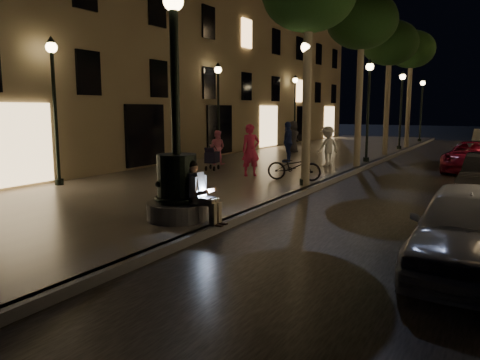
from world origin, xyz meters
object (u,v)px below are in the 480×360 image
Objects in this scene: tree_far at (411,50)px; bicycle at (294,166)px; lamp_curb_a at (306,92)px; pedestrian_red at (251,150)px; pedestrian_pink at (217,148)px; pedestrian_white at (328,146)px; fountain_lamppost at (177,176)px; lamp_left_b at (218,98)px; car_front at (470,229)px; tree_second at (362,22)px; lamp_curb_b at (369,97)px; pedestrian_blue at (288,142)px; tree_third at (390,44)px; lamp_curb_c at (401,100)px; lamp_left_a at (54,92)px; lamp_curb_d at (422,102)px; pedestrian_dark at (293,137)px; lamp_left_c at (295,101)px; car_third at (474,157)px; seated_man_laptop at (199,190)px; stroller at (212,157)px.

bicycle is (-0.77, -17.22, -5.73)m from tree_far.
lamp_curb_a is 3.43m from pedestrian_red.
pedestrian_pink is 0.88× the size of pedestrian_white.
fountain_lamppost reaches higher than pedestrian_pink.
car_front is (12.42, -11.96, -2.50)m from lamp_left_b.
lamp_curb_b is (-0.10, 2.00, -3.10)m from tree_second.
pedestrian_blue is at bearing -77.78° from pedestrian_white.
tree_third is 12.49m from bicycle.
lamp_curb_c is 1.00× the size of lamp_left_a.
lamp_curb_a is at bearing 139.32° from pedestrian_pink.
tree_third reaches higher than lamp_curb_d.
lamp_left_a reaches higher than pedestrian_dark.
tree_second is 3.81× the size of pedestrian_red.
pedestrian_pink is (1.54, -12.57, -2.26)m from lamp_left_c.
lamp_left_c reaches higher than pedestrian_white.
lamp_curb_c is 1.00× the size of lamp_left_c.
lamp_curb_b is at bearing -169.89° from pedestrian_white.
lamp_curb_c and lamp_curb_d have the same top height.
tree_far is 1.56× the size of lamp_left_c.
pedestrian_pink is (-5.56, -8.57, -5.16)m from tree_third.
lamp_curb_d is at bearing 90.32° from tree_second.
lamp_left_b is 17.42m from car_front.
fountain_lamppost is 1.08× the size of lamp_curb_c.
tree_far reaches higher than lamp_curb_c.
car_front is 0.92× the size of car_third.
seated_man_laptop is (0.61, 0.00, -0.29)m from fountain_lamppost.
lamp_left_a is at bearing -179.80° from pedestrian_red.
lamp_left_b is at bearing 120.30° from seated_man_laptop.
car_front is at bearing -76.39° from lamp_curb_c.
pedestrian_blue reaches higher than bicycle.
pedestrian_red reaches higher than pedestrian_blue.
tree_far is 14.34m from lamp_left_b.
lamp_curb_b is 10.70m from lamp_left_c.
stroller is 0.60× the size of pedestrian_white.
lamp_curb_b reaches higher than car_front.
tree_second is 12.71m from lamp_left_a.
tree_third is at bearing 29.43° from pedestrian_red.
tree_third is 8.46m from pedestrian_blue.
tree_second is 1.03× the size of tree_third.
lamp_curb_d is 23.22m from pedestrian_red.
tree_second is at bearing -89.68° from lamp_curb_d.
lamp_curb_c is at bearing -92.29° from tree_far.
lamp_curb_d is (-0.10, 18.00, -3.10)m from tree_second.
tree_far is 1.56× the size of lamp_curb_b.
lamp_left_b is at bearing 104.80° from stroller.
seated_man_laptop reaches higher than bicycle.
pedestrian_white is (-1.08, -12.75, -5.35)m from tree_far.
lamp_curb_c reaches higher than bicycle.
pedestrian_dark is (-3.98, 5.56, 0.03)m from pedestrian_white.
bicycle is at bearing 142.43° from pedestrian_pink.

